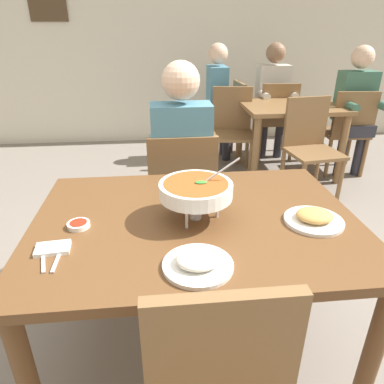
{
  "coord_description": "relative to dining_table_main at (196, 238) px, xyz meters",
  "views": [
    {
      "loc": [
        -0.15,
        -1.27,
        1.48
      ],
      "look_at": [
        0.0,
        0.15,
        0.8
      ],
      "focal_mm": 32.77,
      "sensor_mm": 36.0,
      "label": 1
    }
  ],
  "objects": [
    {
      "name": "chair_diner_main",
      "position": [
        -0.0,
        0.78,
        -0.14
      ],
      "size": [
        0.44,
        0.44,
        0.9
      ],
      "color": "brown",
      "rests_on": "ground_plane"
    },
    {
      "name": "chair_bg_right",
      "position": [
        0.71,
        2.74,
        -0.14
      ],
      "size": [
        0.46,
        0.46,
        0.9
      ],
      "color": "brown",
      "rests_on": "ground_plane"
    },
    {
      "name": "curry_bowl",
      "position": [
        0.0,
        0.0,
        0.23
      ],
      "size": [
        0.33,
        0.3,
        0.26
      ],
      "color": "silver",
      "rests_on": "dining_table_main"
    },
    {
      "name": "patron_bg_right",
      "position": [
        0.6,
        2.78,
        0.09
      ],
      "size": [
        0.45,
        0.4,
        1.31
      ],
      "color": "#2D2D38",
      "rests_on": "ground_plane"
    },
    {
      "name": "patron_bg_left",
      "position": [
        1.9,
        2.16,
        0.09
      ],
      "size": [
        0.4,
        0.45,
        1.31
      ],
      "color": "#2D2D38",
      "rests_on": "ground_plane"
    },
    {
      "name": "spoon_utensil",
      "position": [
        -0.51,
        -0.23,
        0.1
      ],
      "size": [
        0.01,
        0.17,
        0.01
      ],
      "primitive_type": "cube",
      "rotation": [
        0.0,
        0.0,
        -0.0
      ],
      "color": "silver",
      "rests_on": "dining_table_main"
    },
    {
      "name": "fork_utensil",
      "position": [
        -0.56,
        -0.23,
        0.1
      ],
      "size": [
        0.06,
        0.17,
        0.01
      ],
      "primitive_type": "cube",
      "rotation": [
        0.0,
        0.0,
        0.27
      ],
      "color": "silver",
      "rests_on": "dining_table_main"
    },
    {
      "name": "chair_bg_corner",
      "position": [
        0.65,
        2.34,
        -0.14
      ],
      "size": [
        0.5,
        0.5,
        0.9
      ],
      "color": "brown",
      "rests_on": "ground_plane"
    },
    {
      "name": "rice_plate",
      "position": [
        -0.03,
        -0.33,
        0.12
      ],
      "size": [
        0.24,
        0.24,
        0.06
      ],
      "color": "white",
      "rests_on": "dining_table_main"
    },
    {
      "name": "dining_table_far",
      "position": [
        1.24,
        2.22,
        -0.04
      ],
      "size": [
        1.0,
        0.8,
        0.75
      ],
      "color": "brown",
      "rests_on": "ground_plane"
    },
    {
      "name": "chair_bg_middle",
      "position": [
        1.25,
        2.69,
        -0.14
      ],
      "size": [
        0.47,
        0.47,
        0.9
      ],
      "color": "brown",
      "rests_on": "ground_plane"
    },
    {
      "name": "cafe_rear_partition",
      "position": [
        0.0,
        3.65,
        0.85
      ],
      "size": [
        10.0,
        0.1,
        3.0
      ],
      "primitive_type": "cube",
      "color": "beige",
      "rests_on": "ground_plane"
    },
    {
      "name": "chair_bg_left",
      "position": [
        1.84,
        2.12,
        -0.14
      ],
      "size": [
        0.48,
        0.48,
        0.9
      ],
      "color": "brown",
      "rests_on": "ground_plane"
    },
    {
      "name": "sauce_dish",
      "position": [
        -0.48,
        -0.02,
        0.11
      ],
      "size": [
        0.09,
        0.09,
        0.02
      ],
      "color": "white",
      "rests_on": "dining_table_main"
    },
    {
      "name": "chair_bg_window",
      "position": [
        1.25,
        1.7,
        -0.14
      ],
      "size": [
        0.49,
        0.49,
        0.9
      ],
      "color": "brown",
      "rests_on": "ground_plane"
    },
    {
      "name": "dining_table_main",
      "position": [
        0.0,
        0.0,
        0.0
      ],
      "size": [
        1.36,
        0.98,
        0.75
      ],
      "color": "brown",
      "rests_on": "ground_plane"
    },
    {
      "name": "patron_bg_middle",
      "position": [
        1.23,
        2.8,
        0.09
      ],
      "size": [
        0.4,
        0.45,
        1.31
      ],
      "color": "#2D2D38",
      "rests_on": "ground_plane"
    },
    {
      "name": "ground_plane",
      "position": [
        0.0,
        0.0,
        -0.65
      ],
      "size": [
        16.0,
        16.0,
        0.0
      ],
      "primitive_type": "plane",
      "color": "gray"
    },
    {
      "name": "appetizer_plate",
      "position": [
        0.48,
        -0.09,
        0.12
      ],
      "size": [
        0.24,
        0.24,
        0.06
      ],
      "color": "white",
      "rests_on": "dining_table_main"
    },
    {
      "name": "napkin_folded",
      "position": [
        -0.54,
        -0.18,
        0.11
      ],
      "size": [
        0.13,
        0.09,
        0.02
      ],
      "primitive_type": "cube",
      "rotation": [
        0.0,
        0.0,
        0.1
      ],
      "color": "white",
      "rests_on": "dining_table_main"
    },
    {
      "name": "diner_main",
      "position": [
        0.0,
        0.81,
        0.09
      ],
      "size": [
        0.4,
        0.45,
        1.31
      ],
      "color": "#2D2D38",
      "rests_on": "ground_plane"
    }
  ]
}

